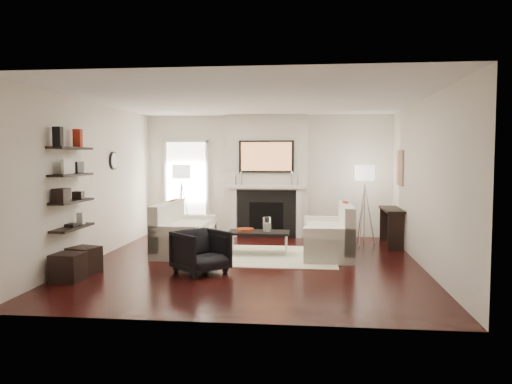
# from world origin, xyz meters

# --- Properties ---
(room_envelope) EXTENTS (6.00, 6.00, 6.00)m
(room_envelope) POSITION_xyz_m (0.00, 0.00, 1.35)
(room_envelope) COLOR black
(room_envelope) RESTS_ON ground
(chimney_breast) EXTENTS (1.80, 0.25, 2.70)m
(chimney_breast) POSITION_xyz_m (0.00, 2.88, 1.35)
(chimney_breast) COLOR silver
(chimney_breast) RESTS_ON floor
(fireplace_surround) EXTENTS (1.30, 0.02, 1.04)m
(fireplace_surround) POSITION_xyz_m (0.00, 2.74, 0.52)
(fireplace_surround) COLOR black
(fireplace_surround) RESTS_ON floor
(firebox) EXTENTS (0.75, 0.02, 0.65)m
(firebox) POSITION_xyz_m (0.00, 2.73, 0.45)
(firebox) COLOR black
(firebox) RESTS_ON floor
(mantel_pilaster_l) EXTENTS (0.12, 0.08, 1.10)m
(mantel_pilaster_l) POSITION_xyz_m (-0.72, 2.71, 0.55)
(mantel_pilaster_l) COLOR white
(mantel_pilaster_l) RESTS_ON floor
(mantel_pilaster_r) EXTENTS (0.12, 0.08, 1.10)m
(mantel_pilaster_r) POSITION_xyz_m (0.72, 2.71, 0.55)
(mantel_pilaster_r) COLOR white
(mantel_pilaster_r) RESTS_ON floor
(mantel_shelf) EXTENTS (1.70, 0.18, 0.07)m
(mantel_shelf) POSITION_xyz_m (0.00, 2.69, 1.12)
(mantel_shelf) COLOR white
(mantel_shelf) RESTS_ON chimney_breast
(tv_body) EXTENTS (1.20, 0.06, 0.70)m
(tv_body) POSITION_xyz_m (0.00, 2.71, 1.78)
(tv_body) COLOR black
(tv_body) RESTS_ON chimney_breast
(tv_screen) EXTENTS (1.10, 0.00, 0.62)m
(tv_screen) POSITION_xyz_m (0.00, 2.68, 1.78)
(tv_screen) COLOR #BF723F
(tv_screen) RESTS_ON tv_body
(candlestick_l_tall) EXTENTS (0.04, 0.04, 0.30)m
(candlestick_l_tall) POSITION_xyz_m (-0.55, 2.70, 1.30)
(candlestick_l_tall) COLOR silver
(candlestick_l_tall) RESTS_ON mantel_shelf
(candlestick_l_short) EXTENTS (0.04, 0.04, 0.24)m
(candlestick_l_short) POSITION_xyz_m (-0.68, 2.70, 1.27)
(candlestick_l_short) COLOR silver
(candlestick_l_short) RESTS_ON mantel_shelf
(candlestick_r_tall) EXTENTS (0.04, 0.04, 0.30)m
(candlestick_r_tall) POSITION_xyz_m (0.55, 2.70, 1.30)
(candlestick_r_tall) COLOR silver
(candlestick_r_tall) RESTS_ON mantel_shelf
(candlestick_r_short) EXTENTS (0.04, 0.04, 0.24)m
(candlestick_r_short) POSITION_xyz_m (0.68, 2.70, 1.27)
(candlestick_r_short) COLOR silver
(candlestick_r_short) RESTS_ON mantel_shelf
(hallway_panel) EXTENTS (0.90, 0.02, 2.10)m
(hallway_panel) POSITION_xyz_m (-1.85, 2.98, 1.05)
(hallway_panel) COLOR white
(hallway_panel) RESTS_ON floor
(door_trim_l) EXTENTS (0.06, 0.06, 2.16)m
(door_trim_l) POSITION_xyz_m (-2.33, 2.96, 1.05)
(door_trim_l) COLOR white
(door_trim_l) RESTS_ON floor
(door_trim_r) EXTENTS (0.06, 0.06, 2.16)m
(door_trim_r) POSITION_xyz_m (-1.37, 2.96, 1.05)
(door_trim_r) COLOR white
(door_trim_r) RESTS_ON floor
(door_trim_top) EXTENTS (1.02, 0.06, 0.06)m
(door_trim_top) POSITION_xyz_m (-1.85, 2.96, 2.13)
(door_trim_top) COLOR white
(door_trim_top) RESTS_ON wall_back
(rug) EXTENTS (2.60, 2.00, 0.01)m
(rug) POSITION_xyz_m (0.11, 0.64, 0.01)
(rug) COLOR beige
(rug) RESTS_ON floor
(loveseat_left_base) EXTENTS (0.85, 1.80, 0.42)m
(loveseat_left_base) POSITION_xyz_m (-1.36, 0.87, 0.21)
(loveseat_left_base) COLOR white
(loveseat_left_base) RESTS_ON floor
(loveseat_left_back) EXTENTS (0.18, 1.80, 0.80)m
(loveseat_left_back) POSITION_xyz_m (-1.69, 0.87, 0.53)
(loveseat_left_back) COLOR white
(loveseat_left_back) RESTS_ON floor
(loveseat_left_arm_n) EXTENTS (0.85, 0.18, 0.60)m
(loveseat_left_arm_n) POSITION_xyz_m (-1.36, 0.06, 0.30)
(loveseat_left_arm_n) COLOR white
(loveseat_left_arm_n) RESTS_ON floor
(loveseat_left_arm_s) EXTENTS (0.85, 0.18, 0.60)m
(loveseat_left_arm_s) POSITION_xyz_m (-1.36, 1.68, 0.30)
(loveseat_left_arm_s) COLOR white
(loveseat_left_arm_s) RESTS_ON floor
(loveseat_left_cushion) EXTENTS (0.63, 1.44, 0.10)m
(loveseat_left_cushion) POSITION_xyz_m (-1.31, 0.87, 0.47)
(loveseat_left_cushion) COLOR white
(loveseat_left_cushion) RESTS_ON loveseat_left_base
(pillow_left_orange) EXTENTS (0.10, 0.42, 0.42)m
(pillow_left_orange) POSITION_xyz_m (-1.69, 1.17, 0.73)
(pillow_left_orange) COLOR maroon
(pillow_left_orange) RESTS_ON loveseat_left_cushion
(pillow_left_charcoal) EXTENTS (0.10, 0.40, 0.40)m
(pillow_left_charcoal) POSITION_xyz_m (-1.69, 0.57, 0.72)
(pillow_left_charcoal) COLOR black
(pillow_left_charcoal) RESTS_ON loveseat_left_cushion
(loveseat_right_base) EXTENTS (0.85, 1.80, 0.42)m
(loveseat_right_base) POSITION_xyz_m (1.27, 0.89, 0.21)
(loveseat_right_base) COLOR white
(loveseat_right_base) RESTS_ON floor
(loveseat_right_back) EXTENTS (0.18, 1.80, 0.80)m
(loveseat_right_back) POSITION_xyz_m (1.61, 0.89, 0.53)
(loveseat_right_back) COLOR white
(loveseat_right_back) RESTS_ON floor
(loveseat_right_arm_n) EXTENTS (0.85, 0.18, 0.60)m
(loveseat_right_arm_n) POSITION_xyz_m (1.27, 0.08, 0.30)
(loveseat_right_arm_n) COLOR white
(loveseat_right_arm_n) RESTS_ON floor
(loveseat_right_arm_s) EXTENTS (0.85, 0.18, 0.60)m
(loveseat_right_arm_s) POSITION_xyz_m (1.27, 1.70, 0.30)
(loveseat_right_arm_s) COLOR white
(loveseat_right_arm_s) RESTS_ON floor
(loveseat_right_cushion) EXTENTS (0.63, 1.44, 0.10)m
(loveseat_right_cushion) POSITION_xyz_m (1.22, 0.89, 0.47)
(loveseat_right_cushion) COLOR white
(loveseat_right_cushion) RESTS_ON loveseat_right_base
(pillow_right_orange) EXTENTS (0.10, 0.42, 0.42)m
(pillow_right_orange) POSITION_xyz_m (1.61, 1.19, 0.73)
(pillow_right_orange) COLOR maroon
(pillow_right_orange) RESTS_ON loveseat_right_cushion
(pillow_right_charcoal) EXTENTS (0.10, 0.40, 0.40)m
(pillow_right_charcoal) POSITION_xyz_m (1.61, 0.59, 0.72)
(pillow_right_charcoal) COLOR black
(pillow_right_charcoal) RESTS_ON loveseat_right_cushion
(coffee_table) EXTENTS (1.10, 0.55, 0.04)m
(coffee_table) POSITION_xyz_m (0.03, 0.78, 0.40)
(coffee_table) COLOR black
(coffee_table) RESTS_ON floor
(coffee_leg_nw) EXTENTS (0.02, 0.02, 0.38)m
(coffee_leg_nw) POSITION_xyz_m (-0.47, 0.56, 0.19)
(coffee_leg_nw) COLOR silver
(coffee_leg_nw) RESTS_ON floor
(coffee_leg_ne) EXTENTS (0.02, 0.02, 0.38)m
(coffee_leg_ne) POSITION_xyz_m (0.53, 0.56, 0.19)
(coffee_leg_ne) COLOR silver
(coffee_leg_ne) RESTS_ON floor
(coffee_leg_sw) EXTENTS (0.02, 0.02, 0.38)m
(coffee_leg_sw) POSITION_xyz_m (-0.47, 1.00, 0.19)
(coffee_leg_sw) COLOR silver
(coffee_leg_sw) RESTS_ON floor
(coffee_leg_se) EXTENTS (0.02, 0.02, 0.38)m
(coffee_leg_se) POSITION_xyz_m (0.53, 1.00, 0.19)
(coffee_leg_se) COLOR silver
(coffee_leg_se) RESTS_ON floor
(hurricane_glass) EXTENTS (0.15, 0.15, 0.26)m
(hurricane_glass) POSITION_xyz_m (0.18, 0.78, 0.56)
(hurricane_glass) COLOR white
(hurricane_glass) RESTS_ON coffee_table
(hurricane_candle) EXTENTS (0.11, 0.11, 0.17)m
(hurricane_candle) POSITION_xyz_m (0.18, 0.78, 0.50)
(hurricane_candle) COLOR white
(hurricane_candle) RESTS_ON coffee_table
(copper_bowl) EXTENTS (0.32, 0.32, 0.05)m
(copper_bowl) POSITION_xyz_m (-0.22, 0.78, 0.45)
(copper_bowl) COLOR #BC441F
(copper_bowl) RESTS_ON coffee_table
(armchair) EXTENTS (0.95, 0.96, 0.72)m
(armchair) POSITION_xyz_m (-0.70, -0.75, 0.36)
(armchair) COLOR black
(armchair) RESTS_ON floor
(lamp_left_post) EXTENTS (0.02, 0.02, 1.20)m
(lamp_left_post) POSITION_xyz_m (-1.85, 2.53, 0.60)
(lamp_left_post) COLOR silver
(lamp_left_post) RESTS_ON floor
(lamp_left_shade) EXTENTS (0.40, 0.40, 0.30)m
(lamp_left_shade) POSITION_xyz_m (-1.85, 2.53, 1.45)
(lamp_left_shade) COLOR white
(lamp_left_shade) RESTS_ON lamp_left_post
(lamp_left_leg_a) EXTENTS (0.25, 0.02, 1.23)m
(lamp_left_leg_a) POSITION_xyz_m (-1.74, 2.53, 0.60)
(lamp_left_leg_a) COLOR silver
(lamp_left_leg_a) RESTS_ON floor
(lamp_left_leg_b) EXTENTS (0.14, 0.22, 1.23)m
(lamp_left_leg_b) POSITION_xyz_m (-1.91, 2.62, 0.60)
(lamp_left_leg_b) COLOR silver
(lamp_left_leg_b) RESTS_ON floor
(lamp_left_leg_c) EXTENTS (0.14, 0.22, 1.23)m
(lamp_left_leg_c) POSITION_xyz_m (-1.91, 2.43, 0.60)
(lamp_left_leg_c) COLOR silver
(lamp_left_leg_c) RESTS_ON floor
(lamp_right_post) EXTENTS (0.02, 0.02, 1.20)m
(lamp_right_post) POSITION_xyz_m (2.05, 2.10, 0.60)
(lamp_right_post) COLOR silver
(lamp_right_post) RESTS_ON floor
(lamp_right_shade) EXTENTS (0.40, 0.40, 0.30)m
(lamp_right_shade) POSITION_xyz_m (2.05, 2.10, 1.45)
(lamp_right_shade) COLOR white
(lamp_right_shade) RESTS_ON lamp_right_post
(lamp_right_leg_a) EXTENTS (0.25, 0.02, 1.23)m
(lamp_right_leg_a) POSITION_xyz_m (2.16, 2.10, 0.60)
(lamp_right_leg_a) COLOR silver
(lamp_right_leg_a) RESTS_ON floor
(lamp_right_leg_b) EXTENTS (0.14, 0.22, 1.23)m
(lamp_right_leg_b) POSITION_xyz_m (2.00, 2.19, 0.60)
(lamp_right_leg_b) COLOR silver
(lamp_right_leg_b) RESTS_ON floor
(lamp_right_leg_c) EXTENTS (0.14, 0.22, 1.23)m
(lamp_right_leg_c) POSITION_xyz_m (1.99, 2.00, 0.60)
(lamp_right_leg_c) COLOR silver
(lamp_right_leg_c) RESTS_ON floor
(console_top) EXTENTS (0.35, 1.20, 0.04)m
(console_top) POSITION_xyz_m (2.57, 1.94, 0.73)
(console_top) COLOR black
(console_top) RESTS_ON floor
(console_leg_n) EXTENTS (0.30, 0.04, 0.71)m
(console_leg_n) POSITION_xyz_m (2.57, 1.39, 0.35)
(console_leg_n) COLOR black
(console_leg_n) RESTS_ON floor
(console_leg_s) EXTENTS (0.30, 0.04, 0.71)m
(console_leg_s) POSITION_xyz_m (2.57, 2.49, 0.35)
(console_leg_s) COLOR black
(console_leg_s) RESTS_ON floor
(wall_art) EXTENTS (0.03, 0.70, 0.70)m
(wall_art) POSITION_xyz_m (2.73, 2.05, 1.55)
(wall_art) COLOR #A16B50
(wall_art) RESTS_ON wall_right
(shelf_bottom) EXTENTS (0.25, 1.00, 0.03)m
(shelf_bottom) POSITION_xyz_m (-2.62, -1.00, 0.70)
(shelf_bottom) COLOR black
(shelf_bottom) RESTS_ON wall_left
(shelf_lower) EXTENTS (0.25, 1.00, 0.04)m
(shelf_lower) POSITION_xyz_m (-2.62, -1.00, 1.10)
(shelf_lower) COLOR black
(shelf_lower) RESTS_ON wall_left
(shelf_upper) EXTENTS (0.25, 1.00, 0.04)m
(shelf_upper) POSITION_xyz_m (-2.62, -1.00, 1.50)
(shelf_upper) COLOR black
(shelf_upper) RESTS_ON wall_left
(shelf_top) EXTENTS (0.25, 1.00, 0.04)m
(shelf_top) POSITION_xyz_m (-2.62, -1.00, 1.90)
(shelf_top) COLOR black
(shelf_top) RESTS_ON wall_left
(decor_magfile_a) EXTENTS (0.12, 0.10, 0.28)m
(decor_magfile_a) POSITION_xyz_m (-2.62, -1.38, 2.06)
(decor_magfile_a) COLOR black
(decor_magfile_a) RESTS_ON shelf_top
(decor_magfile_b) EXTENTS (0.12, 0.10, 0.28)m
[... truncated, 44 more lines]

